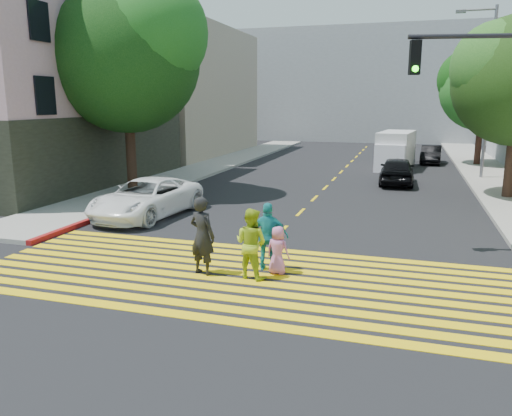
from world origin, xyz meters
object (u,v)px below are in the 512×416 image
at_px(dark_car_parked, 431,154).
at_px(white_van, 395,151).
at_px(tree_right_far, 485,83).
at_px(white_sedan, 147,198).
at_px(dark_car_near, 397,170).
at_px(silver_car, 397,150).
at_px(tree_left, 128,49).
at_px(pedestrian_man, 202,236).
at_px(pedestrian_woman, 251,243).
at_px(pedestrian_child, 278,250).
at_px(pedestrian_extra, 268,237).

xyz_separation_m(dark_car_parked, white_van, (-2.35, -3.65, 0.50)).
distance_m(tree_right_far, white_sedan, 24.71).
bearing_deg(dark_car_parked, dark_car_near, -97.73).
bearing_deg(white_van, silver_car, 97.10).
relative_size(tree_left, pedestrian_man, 4.89).
bearing_deg(white_sedan, silver_car, 75.10).
bearing_deg(silver_car, dark_car_parked, 126.42).
bearing_deg(white_van, pedestrian_man, -93.14).
xyz_separation_m(pedestrian_man, white_sedan, (-4.54, 5.32, -0.28)).
bearing_deg(tree_right_far, pedestrian_woman, -107.75).
xyz_separation_m(tree_left, white_sedan, (3.08, -4.32, -5.86)).
bearing_deg(tree_left, pedestrian_woman, -47.14).
bearing_deg(dark_car_near, pedestrian_child, 80.00).
xyz_separation_m(tree_left, silver_car, (11.56, 18.71, -5.92)).
bearing_deg(tree_left, white_van, 47.63).
height_order(pedestrian_man, pedestrian_woman, pedestrian_man).
relative_size(pedestrian_man, white_van, 0.38).
height_order(pedestrian_child, dark_car_parked, dark_car_parked).
distance_m(silver_car, white_van, 6.04).
height_order(pedestrian_extra, white_van, white_van).
bearing_deg(dark_car_near, dark_car_parked, -102.40).
bearing_deg(pedestrian_man, pedestrian_child, -145.59).
bearing_deg(pedestrian_child, silver_car, -83.81).
bearing_deg(silver_car, tree_left, 49.73).
bearing_deg(tree_right_far, white_van, -151.40).
height_order(tree_right_far, pedestrian_extra, tree_right_far).
bearing_deg(pedestrian_extra, pedestrian_man, 15.48).
bearing_deg(pedestrian_man, pedestrian_extra, -134.48).
height_order(tree_left, tree_right_far, tree_left).
height_order(dark_car_near, silver_car, dark_car_near).
relative_size(tree_left, white_sedan, 1.89).
bearing_deg(tree_left, tree_right_far, 42.69).
bearing_deg(dark_car_parked, pedestrian_woman, -97.29).
bearing_deg(tree_right_far, dark_car_parked, 166.03).
relative_size(tree_right_far, pedestrian_man, 4.04).
xyz_separation_m(tree_right_far, white_van, (-5.34, -2.91, -4.32)).
xyz_separation_m(pedestrian_child, pedestrian_extra, (-0.32, 0.24, 0.27)).
distance_m(tree_right_far, dark_car_parked, 5.71).
xyz_separation_m(silver_car, dark_car_parked, (2.37, -2.37, -0.02)).
height_order(pedestrian_woman, pedestrian_child, pedestrian_woman).
height_order(white_sedan, dark_car_near, dark_car_near).
distance_m(pedestrian_woman, dark_car_near, 16.12).
bearing_deg(tree_left, dark_car_parked, 49.56).
xyz_separation_m(tree_right_far, silver_car, (-5.35, 3.11, -4.80)).
distance_m(pedestrian_man, white_sedan, 7.00).
xyz_separation_m(pedestrian_child, white_van, (2.16, 21.77, 0.51)).
bearing_deg(pedestrian_extra, tree_right_far, -120.82).
bearing_deg(pedestrian_child, tree_right_far, -96.30).
relative_size(pedestrian_woman, white_sedan, 0.34).
bearing_deg(pedestrian_extra, silver_car, -108.19).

